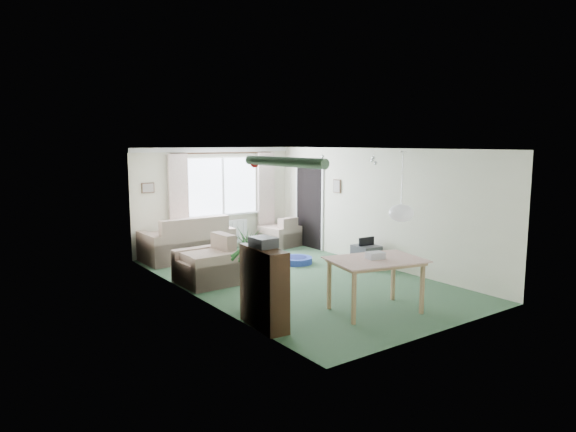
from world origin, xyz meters
TOP-DOWN VIEW (x-y plane):
  - ground at (0.00, 0.00)m, footprint 6.50×6.50m
  - window at (0.20, 3.23)m, footprint 1.80×0.03m
  - curtain_rod at (0.20, 3.15)m, footprint 2.60×0.03m
  - curtain_left at (-0.95, 3.13)m, footprint 0.45×0.08m
  - curtain_right at (1.35, 3.13)m, footprint 0.45×0.08m
  - radiator at (0.20, 3.19)m, footprint 1.20×0.10m
  - doorway at (1.99, 2.20)m, footprint 0.03×0.95m
  - pendant_lamp at (0.20, -2.30)m, footprint 0.36×0.36m
  - tinsel_garland at (-1.92, -2.30)m, footprint 1.60×1.60m
  - bauble_cluster_a at (1.30, 0.90)m, footprint 0.20×0.20m
  - bauble_cluster_b at (1.60, -0.30)m, footprint 0.20×0.20m
  - wall_picture_back at (-1.60, 3.23)m, footprint 0.28×0.03m
  - wall_picture_right at (1.98, 1.20)m, footprint 0.03×0.24m
  - sofa at (-0.95, 2.75)m, footprint 1.92×1.05m
  - armchair_corner at (1.48, 2.73)m, footprint 0.93×0.90m
  - armchair_left at (-1.50, 0.72)m, footprint 0.95×1.00m
  - coffee_table at (-0.35, 2.67)m, footprint 1.14×0.91m
  - photo_frame at (-0.24, 2.62)m, footprint 0.12×0.07m
  - bookshelf at (-1.84, -1.72)m, footprint 0.38×0.93m
  - hifi_box at (-1.82, -1.68)m, footprint 0.28×0.35m
  - houseplant at (-1.65, -1.00)m, footprint 0.63×0.63m
  - dining_table at (-0.14, -2.14)m, footprint 1.40×1.09m
  - gift_box at (-0.13, -2.12)m, footprint 0.28×0.23m
  - tv_cube at (1.70, -0.05)m, footprint 0.47×0.51m
  - pet_bed at (0.73, 1.02)m, footprint 0.85×0.85m

SIDE VIEW (x-z plane):
  - ground at x=0.00m, z-range 0.00..0.00m
  - pet_bed at x=0.73m, z-range 0.00..0.13m
  - tv_cube at x=1.70m, z-range 0.00..0.45m
  - coffee_table at x=-0.35m, z-range 0.00..0.45m
  - armchair_corner at x=1.48m, z-range 0.00..0.73m
  - dining_table at x=-0.14m, z-range 0.00..0.78m
  - radiator at x=0.20m, z-range 0.12..0.68m
  - armchair_left at x=-1.50m, z-range 0.00..0.87m
  - sofa at x=-0.95m, z-range 0.00..0.95m
  - photo_frame at x=-0.24m, z-range 0.45..0.61m
  - bookshelf at x=-1.84m, z-range 0.00..1.10m
  - houseplant at x=-1.65m, z-range 0.00..1.24m
  - gift_box at x=-0.13m, z-range 0.78..0.90m
  - doorway at x=1.99m, z-range 0.00..2.00m
  - hifi_box at x=-1.82m, z-range 1.10..1.24m
  - curtain_left at x=-0.95m, z-range 0.27..2.27m
  - curtain_right at x=1.35m, z-range 0.27..2.27m
  - pendant_lamp at x=0.20m, z-range 1.30..1.66m
  - window at x=0.20m, z-range 0.85..2.15m
  - wall_picture_back at x=-1.60m, z-range 1.44..1.66m
  - wall_picture_right at x=1.98m, z-range 1.40..1.70m
  - bauble_cluster_a at x=1.30m, z-range 2.12..2.32m
  - bauble_cluster_b at x=1.60m, z-range 2.12..2.32m
  - curtain_rod at x=0.20m, z-range 2.25..2.29m
  - tinsel_garland at x=-1.92m, z-range 2.22..2.34m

